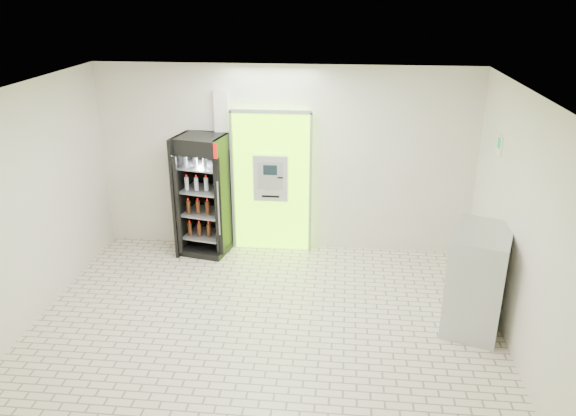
# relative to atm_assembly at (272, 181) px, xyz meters

# --- Properties ---
(ground) EXTENTS (6.00, 6.00, 0.00)m
(ground) POSITION_rel_atm_assembly_xyz_m (0.20, -2.41, -1.17)
(ground) COLOR beige
(ground) RESTS_ON ground
(room_shell) EXTENTS (6.00, 6.00, 6.00)m
(room_shell) POSITION_rel_atm_assembly_xyz_m (0.20, -2.41, 0.67)
(room_shell) COLOR silver
(room_shell) RESTS_ON ground
(atm_assembly) EXTENTS (1.30, 0.24, 2.33)m
(atm_assembly) POSITION_rel_atm_assembly_xyz_m (0.00, 0.00, 0.00)
(atm_assembly) COLOR #82F407
(atm_assembly) RESTS_ON ground
(pillar) EXTENTS (0.22, 0.11, 2.60)m
(pillar) POSITION_rel_atm_assembly_xyz_m (-0.78, 0.04, 0.13)
(pillar) COLOR silver
(pillar) RESTS_ON ground
(beverage_cooler) EXTENTS (0.85, 0.81, 1.95)m
(beverage_cooler) POSITION_rel_atm_assembly_xyz_m (-1.06, -0.24, -0.24)
(beverage_cooler) COLOR black
(beverage_cooler) RESTS_ON ground
(steel_cabinet) EXTENTS (0.96, 1.15, 1.32)m
(steel_cabinet) POSITION_rel_atm_assembly_xyz_m (2.86, -2.06, -0.51)
(steel_cabinet) COLOR #B1B4B9
(steel_cabinet) RESTS_ON ground
(exit_sign) EXTENTS (0.02, 0.22, 0.26)m
(exit_sign) POSITION_rel_atm_assembly_xyz_m (3.19, -1.01, 0.95)
(exit_sign) COLOR white
(exit_sign) RESTS_ON room_shell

